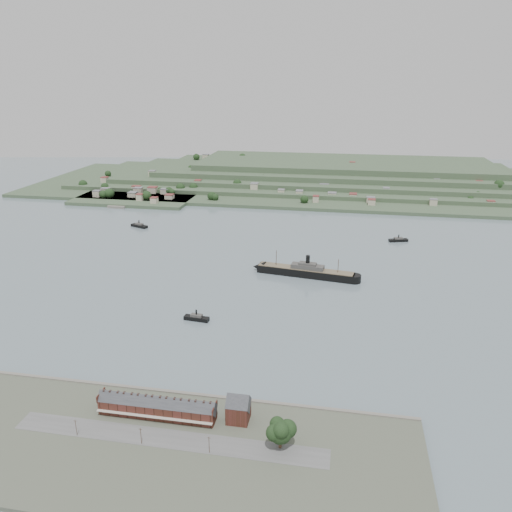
% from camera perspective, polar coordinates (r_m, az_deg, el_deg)
% --- Properties ---
extents(ground, '(1400.00, 1400.00, 0.00)m').
position_cam_1_polar(ground, '(386.42, -0.83, -3.13)').
color(ground, slate).
rests_on(ground, ground).
extents(near_shore, '(220.00, 80.00, 2.60)m').
position_cam_1_polar(near_shore, '(231.08, -10.44, -20.78)').
color(near_shore, '#4C5142').
rests_on(near_shore, ground).
extents(terrace_row, '(55.60, 9.80, 11.07)m').
position_cam_1_polar(terrace_row, '(244.20, -11.24, -16.58)').
color(terrace_row, '#442218').
rests_on(terrace_row, ground).
extents(gabled_building, '(10.40, 10.18, 14.09)m').
position_cam_1_polar(gabled_building, '(237.00, -2.03, -17.02)').
color(gabled_building, '#442218').
rests_on(gabled_building, ground).
extents(far_peninsula, '(760.00, 309.00, 30.00)m').
position_cam_1_polar(far_peninsula, '(756.32, 7.11, 9.02)').
color(far_peninsula, '#395035').
rests_on(far_peninsula, ground).
extents(steamship, '(88.35, 22.50, 21.25)m').
position_cam_1_polar(steamship, '(401.02, 5.36, -1.75)').
color(steamship, black).
rests_on(steamship, ground).
extents(tugboat, '(17.05, 6.14, 7.51)m').
position_cam_1_polar(tugboat, '(331.04, -6.81, -7.02)').
color(tugboat, black).
rests_on(tugboat, ground).
extents(ferry_west, '(20.64, 12.65, 7.50)m').
position_cam_1_polar(ferry_west, '(545.77, -13.20, 3.41)').
color(ferry_west, black).
rests_on(ferry_west, ground).
extents(ferry_east, '(19.10, 10.31, 6.90)m').
position_cam_1_polar(ferry_east, '(503.64, 15.96, 1.79)').
color(ferry_east, black).
rests_on(ferry_east, ground).
extents(fig_tree, '(12.73, 11.02, 14.20)m').
position_cam_1_polar(fig_tree, '(220.92, 2.88, -19.37)').
color(fig_tree, '#44301F').
rests_on(fig_tree, ground).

